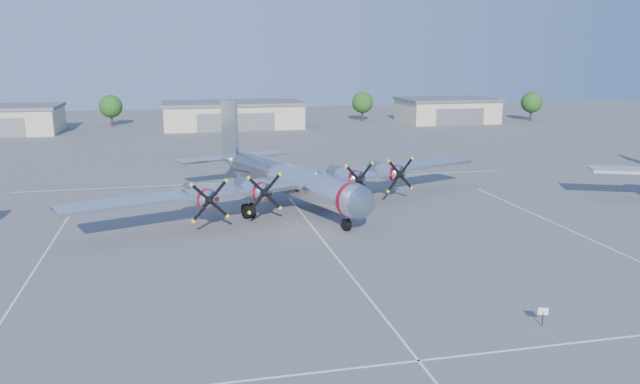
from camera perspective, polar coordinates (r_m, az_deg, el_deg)
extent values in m
plane|color=#565659|center=(52.82, 0.13, -4.27)|extent=(260.00, 260.00, 0.00)
cube|color=silver|center=(48.01, -25.12, -7.26)|extent=(0.15, 40.00, 0.01)
cube|color=silver|center=(48.19, 1.47, -5.94)|extent=(0.15, 40.00, 0.01)
cube|color=silver|center=(57.51, 23.28, -3.90)|extent=(0.15, 40.00, 0.01)
cube|color=silver|center=(33.27, 9.00, -15.00)|extent=(60.00, 0.15, 0.01)
cube|color=silver|center=(76.66, -4.09, 1.05)|extent=(60.00, 0.15, 0.01)
cube|color=#B6A890|center=(132.36, -7.96, 6.89)|extent=(28.00, 14.00, 4.80)
cube|color=slate|center=(132.13, -8.00, 8.06)|extent=(28.60, 14.60, 0.60)
cube|color=slate|center=(125.44, -7.66, 6.32)|extent=(15.40, 0.20, 3.60)
cube|color=#B6A890|center=(144.63, 11.49, 7.24)|extent=(20.00, 14.00, 4.80)
cube|color=slate|center=(144.42, 11.54, 8.31)|extent=(20.60, 14.60, 0.60)
cube|color=slate|center=(138.32, 12.68, 6.70)|extent=(11.00, 0.20, 3.60)
cylinder|color=#382619|center=(140.59, -18.50, 6.29)|extent=(0.50, 0.50, 2.80)
sphere|color=#194213|center=(140.34, -18.59, 7.44)|extent=(4.80, 4.80, 4.80)
cylinder|color=#382619|center=(144.02, 3.89, 7.04)|extent=(0.50, 0.50, 2.80)
sphere|color=#194213|center=(143.77, 3.91, 8.17)|extent=(4.80, 4.80, 4.80)
cylinder|color=#382619|center=(152.32, 18.71, 6.71)|extent=(0.50, 0.50, 2.80)
sphere|color=#194213|center=(152.08, 18.79, 7.78)|extent=(4.80, 4.80, 4.80)
cylinder|color=black|center=(38.61, 19.68, -10.89)|extent=(0.06, 0.06, 0.86)
cube|color=white|center=(38.42, 19.73, -10.23)|extent=(0.57, 0.23, 0.43)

